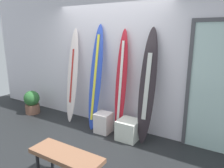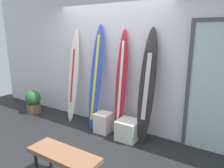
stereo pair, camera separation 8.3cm
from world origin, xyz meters
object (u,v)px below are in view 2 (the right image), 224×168
at_px(surfboard_charcoal, 147,87).
at_px(display_block_left, 103,122).
at_px(display_block_center, 128,130).
at_px(potted_plant, 33,101).
at_px(bench, 64,157).
at_px(surfboard_ivory, 73,77).
at_px(surfboard_crimson, 121,83).
at_px(surfboard_cobalt, 96,78).

xyz_separation_m(surfboard_charcoal, display_block_left, (-0.84, -0.14, -0.81)).
distance_m(surfboard_charcoal, display_block_center, 0.89).
bearing_deg(display_block_left, display_block_center, 0.43).
relative_size(display_block_center, potted_plant, 0.68).
height_order(display_block_left, potted_plant, potted_plant).
bearing_deg(bench, surfboard_charcoal, 75.48).
xyz_separation_m(surfboard_ivory, surfboard_charcoal, (1.76, -0.02, 0.01)).
xyz_separation_m(surfboard_charcoal, bench, (-0.43, -1.64, -0.62)).
height_order(surfboard_ivory, surfboard_crimson, surfboard_ivory).
height_order(surfboard_charcoal, potted_plant, surfboard_charcoal).
distance_m(surfboard_ivory, display_block_center, 1.70).
height_order(surfboard_ivory, bench, surfboard_ivory).
relative_size(surfboard_cobalt, potted_plant, 3.72).
height_order(display_block_left, bench, bench).
relative_size(surfboard_crimson, surfboard_charcoal, 0.99).
bearing_deg(display_block_left, surfboard_ivory, 169.69).
xyz_separation_m(surfboard_crimson, bench, (0.14, -1.71, -0.62)).
relative_size(display_block_left, bench, 0.39).
height_order(surfboard_ivory, display_block_left, surfboard_ivory).
height_order(surfboard_cobalt, display_block_left, surfboard_cobalt).
distance_m(surfboard_cobalt, potted_plant, 1.95).
bearing_deg(surfboard_ivory, display_block_left, -10.31).
height_order(surfboard_cobalt, surfboard_crimson, surfboard_cobalt).
relative_size(surfboard_cobalt, surfboard_charcoal, 1.03).
height_order(surfboard_cobalt, display_block_center, surfboard_cobalt).
distance_m(surfboard_charcoal, potted_plant, 3.00).
bearing_deg(surfboard_cobalt, surfboard_ivory, 177.40).
height_order(surfboard_crimson, potted_plant, surfboard_crimson).
distance_m(display_block_center, bench, 1.52).
xyz_separation_m(surfboard_crimson, display_block_left, (-0.27, -0.21, -0.81)).
distance_m(surfboard_cobalt, bench, 1.89).
distance_m(potted_plant, bench, 2.86).
bearing_deg(bench, potted_plant, 149.96).
bearing_deg(bench, surfboard_ivory, 128.69).
bearing_deg(potted_plant, surfboard_charcoal, 4.11).
xyz_separation_m(surfboard_ivory, display_block_center, (1.48, -0.16, -0.82)).
bearing_deg(surfboard_crimson, surfboard_cobalt, -171.98).
distance_m(surfboard_cobalt, display_block_center, 1.20).
xyz_separation_m(surfboard_cobalt, potted_plant, (-1.79, -0.20, -0.75)).
height_order(surfboard_crimson, display_block_center, surfboard_crimson).
xyz_separation_m(surfboard_ivory, potted_plant, (-1.15, -0.23, -0.71)).
bearing_deg(surfboard_ivory, surfboard_cobalt, -2.60).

